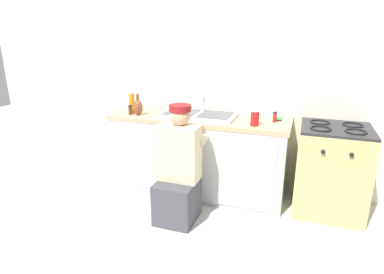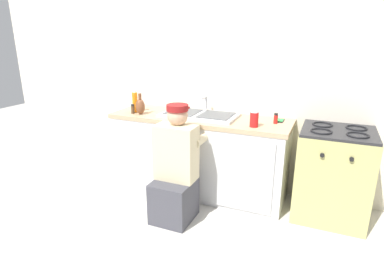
% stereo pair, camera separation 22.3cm
% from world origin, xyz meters
% --- Properties ---
extents(ground_plane, '(12.00, 12.00, 0.00)m').
position_xyz_m(ground_plane, '(0.00, 0.00, 0.00)').
color(ground_plane, beige).
extents(back_wall, '(6.00, 0.10, 2.50)m').
position_xyz_m(back_wall, '(0.00, 0.65, 1.25)').
color(back_wall, beige).
rests_on(back_wall, ground_plane).
extents(counter_cabinet, '(1.89, 0.62, 0.82)m').
position_xyz_m(counter_cabinet, '(0.00, 0.29, 0.41)').
color(counter_cabinet, white).
rests_on(counter_cabinet, ground_plane).
extents(countertop, '(1.93, 0.62, 0.04)m').
position_xyz_m(countertop, '(0.00, 0.30, 0.84)').
color(countertop, tan).
rests_on(countertop, counter_cabinet).
extents(sink_double_basin, '(0.80, 0.44, 0.19)m').
position_xyz_m(sink_double_basin, '(0.00, 0.30, 0.89)').
color(sink_double_basin, silver).
rests_on(sink_double_basin, countertop).
extents(stove_range, '(0.65, 0.62, 0.89)m').
position_xyz_m(stove_range, '(1.37, 0.30, 0.44)').
color(stove_range, tan).
rests_on(stove_range, ground_plane).
extents(plumber_person, '(0.42, 0.61, 1.10)m').
position_xyz_m(plumber_person, '(0.01, -0.32, 0.46)').
color(plumber_person, '#3F3F47').
rests_on(plumber_person, ground_plane).
extents(soda_cup_red, '(0.08, 0.08, 0.15)m').
position_xyz_m(soda_cup_red, '(0.63, 0.13, 0.94)').
color(soda_cup_red, red).
rests_on(soda_cup_red, countertop).
extents(cell_phone, '(0.07, 0.14, 0.01)m').
position_xyz_m(cell_phone, '(0.82, 0.45, 0.87)').
color(cell_phone, black).
rests_on(cell_phone, countertop).
extents(spice_bottle_red, '(0.04, 0.04, 0.10)m').
position_xyz_m(spice_bottle_red, '(0.79, 0.33, 0.92)').
color(spice_bottle_red, red).
rests_on(spice_bottle_red, countertop).
extents(soap_bottle_orange, '(0.06, 0.06, 0.25)m').
position_xyz_m(soap_bottle_orange, '(-0.74, 0.21, 0.98)').
color(soap_bottle_orange, orange).
rests_on(soap_bottle_orange, countertop).
extents(spice_bottle_pepper, '(0.04, 0.04, 0.10)m').
position_xyz_m(spice_bottle_pepper, '(-0.73, 0.13, 0.92)').
color(spice_bottle_pepper, '#513823').
rests_on(spice_bottle_pepper, countertop).
extents(vase_decorative, '(0.10, 0.10, 0.23)m').
position_xyz_m(vase_decorative, '(-0.63, 0.13, 0.96)').
color(vase_decorative, brown).
rests_on(vase_decorative, countertop).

